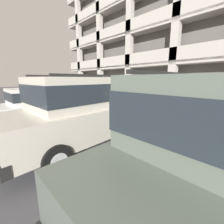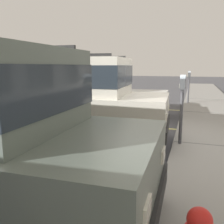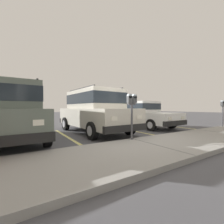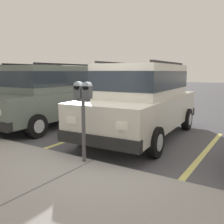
% 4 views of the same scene
% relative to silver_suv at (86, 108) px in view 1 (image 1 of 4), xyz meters
% --- Properties ---
extents(ground_plane, '(80.00, 80.00, 0.10)m').
position_rel_silver_suv_xyz_m(ground_plane, '(-0.19, 2.32, -1.14)').
color(ground_plane, '#4C4C51').
extents(sidewalk, '(40.00, 2.20, 0.12)m').
position_rel_silver_suv_xyz_m(sidewalk, '(-0.19, 3.62, -1.03)').
color(sidewalk, gray).
rests_on(sidewalk, ground_plane).
extents(parking_stall_lines, '(13.06, 4.80, 0.01)m').
position_rel_silver_suv_xyz_m(parking_stall_lines, '(1.43, 0.92, -1.08)').
color(parking_stall_lines, '#DBD16B').
rests_on(parking_stall_lines, ground_plane).
extents(silver_suv, '(2.21, 4.88, 2.03)m').
position_rel_silver_suv_xyz_m(silver_suv, '(0.00, 0.00, 0.00)').
color(silver_suv, beige).
rests_on(silver_suv, ground_plane).
extents(red_sedan, '(1.94, 4.53, 1.54)m').
position_rel_silver_suv_xyz_m(red_sedan, '(-3.31, -0.28, -0.27)').
color(red_sedan, silver).
rests_on(red_sedan, ground_plane).
extents(dark_hatchback, '(2.08, 4.81, 2.03)m').
position_rel_silver_suv_xyz_m(dark_hatchback, '(3.27, 0.23, 0.00)').
color(dark_hatchback, '#5B665B').
rests_on(dark_hatchback, ground_plane).
extents(parking_meter_near, '(0.35, 0.12, 1.49)m').
position_rel_silver_suv_xyz_m(parking_meter_near, '(-0.09, 2.67, 0.14)').
color(parking_meter_near, '#47474C').
rests_on(parking_meter_near, sidewalk).
extents(parking_meter_far, '(0.35, 0.12, 1.45)m').
position_rel_silver_suv_xyz_m(parking_meter_far, '(-6.56, 2.70, 0.11)').
color(parking_meter_far, '#47474C').
rests_on(parking_meter_far, sidewalk).
extents(parking_garage, '(32.00, 10.00, 13.25)m').
position_rel_silver_suv_xyz_m(parking_garage, '(-1.94, 14.50, 4.95)').
color(parking_garage, '#64625C').
rests_on(parking_garage, ground_plane).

